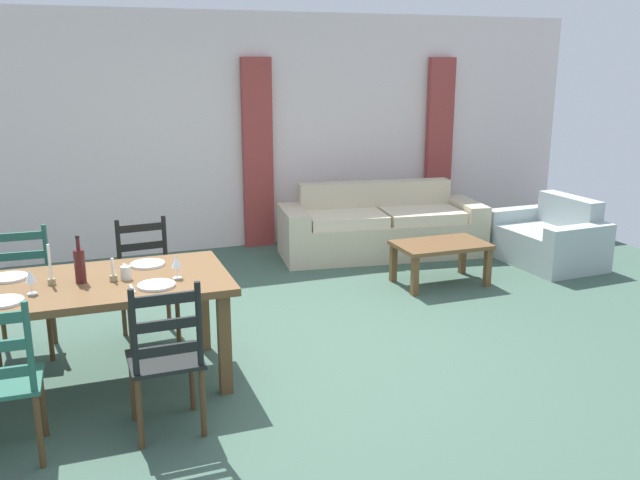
% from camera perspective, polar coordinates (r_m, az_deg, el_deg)
% --- Properties ---
extents(ground_plane, '(9.60, 9.60, 0.02)m').
position_cam_1_polar(ground_plane, '(5.21, -2.35, -9.72)').
color(ground_plane, '#3C5748').
extents(wall_far, '(9.60, 0.16, 2.70)m').
position_cam_1_polar(wall_far, '(7.99, -9.79, 8.80)').
color(wall_far, silver).
rests_on(wall_far, ground_plane).
extents(curtain_panel_left, '(0.35, 0.08, 2.20)m').
position_cam_1_polar(curtain_panel_left, '(8.02, -5.24, 7.17)').
color(curtain_panel_left, '#993A36').
rests_on(curtain_panel_left, ground_plane).
extents(curtain_panel_right, '(0.35, 0.08, 2.20)m').
position_cam_1_polar(curtain_panel_right, '(8.93, 9.94, 7.79)').
color(curtain_panel_right, '#993A36').
rests_on(curtain_panel_right, ground_plane).
extents(dining_table, '(1.90, 0.96, 0.75)m').
position_cam_1_polar(dining_table, '(4.73, -19.28, -4.39)').
color(dining_table, brown).
rests_on(dining_table, ground_plane).
extents(dining_chair_near_right, '(0.43, 0.41, 0.96)m').
position_cam_1_polar(dining_chair_near_right, '(4.10, -12.78, -9.65)').
color(dining_chair_near_right, black).
rests_on(dining_chair_near_right, ground_plane).
extents(dining_chair_far_left, '(0.44, 0.42, 0.96)m').
position_cam_1_polar(dining_chair_far_left, '(5.55, -23.64, -4.04)').
color(dining_chair_far_left, '#225548').
rests_on(dining_chair_far_left, ground_plane).
extents(dining_chair_far_right, '(0.45, 0.43, 0.96)m').
position_cam_1_polar(dining_chair_far_right, '(5.53, -14.31, -3.30)').
color(dining_chair_far_right, black).
rests_on(dining_chair_far_right, ground_plane).
extents(dinner_plate_near_left, '(0.24, 0.24, 0.02)m').
position_cam_1_polar(dinner_plate_near_left, '(4.49, -25.06, -4.71)').
color(dinner_plate_near_left, white).
rests_on(dinner_plate_near_left, dining_table).
extents(dinner_plate_near_right, '(0.24, 0.24, 0.02)m').
position_cam_1_polar(dinner_plate_near_right, '(4.48, -13.56, -3.70)').
color(dinner_plate_near_right, white).
rests_on(dinner_plate_near_right, dining_table).
extents(fork_near_right, '(0.03, 0.17, 0.01)m').
position_cam_1_polar(fork_near_right, '(4.47, -15.46, -3.95)').
color(fork_near_right, silver).
rests_on(fork_near_right, dining_table).
extents(dinner_plate_far_left, '(0.24, 0.24, 0.02)m').
position_cam_1_polar(dinner_plate_far_left, '(4.96, -24.63, -2.87)').
color(dinner_plate_far_left, white).
rests_on(dinner_plate_far_left, dining_table).
extents(dinner_plate_far_right, '(0.24, 0.24, 0.02)m').
position_cam_1_polar(dinner_plate_far_right, '(4.96, -14.26, -1.97)').
color(dinner_plate_far_right, white).
rests_on(dinner_plate_far_right, dining_table).
extents(fork_far_right, '(0.03, 0.17, 0.01)m').
position_cam_1_polar(fork_far_right, '(4.95, -15.98, -2.19)').
color(fork_far_right, silver).
rests_on(fork_far_right, dining_table).
extents(wine_bottle, '(0.07, 0.07, 0.32)m').
position_cam_1_polar(wine_bottle, '(4.67, -19.49, -2.00)').
color(wine_bottle, '#471919').
rests_on(wine_bottle, dining_table).
extents(wine_glass_near_left, '(0.06, 0.06, 0.16)m').
position_cam_1_polar(wine_glass_near_left, '(4.56, -23.13, -2.87)').
color(wine_glass_near_left, white).
rests_on(wine_glass_near_left, dining_table).
extents(wine_glass_near_right, '(0.06, 0.06, 0.16)m').
position_cam_1_polar(wine_glass_near_right, '(4.59, -11.96, -1.85)').
color(wine_glass_near_right, white).
rests_on(wine_glass_near_right, dining_table).
extents(coffee_cup_primary, '(0.07, 0.07, 0.09)m').
position_cam_1_polar(coffee_cup_primary, '(4.67, -15.98, -2.67)').
color(coffee_cup_primary, silver).
rests_on(coffee_cup_primary, dining_table).
extents(candle_tall, '(0.05, 0.05, 0.27)m').
position_cam_1_polar(candle_tall, '(4.70, -21.64, -2.60)').
color(candle_tall, '#998C66').
rests_on(candle_tall, dining_table).
extents(candle_short, '(0.05, 0.05, 0.16)m').
position_cam_1_polar(candle_short, '(4.66, -16.95, -2.83)').
color(candle_short, '#998C66').
rests_on(candle_short, dining_table).
extents(couch, '(2.36, 1.09, 0.80)m').
position_cam_1_polar(couch, '(7.82, 5.07, 0.95)').
color(couch, '#C5B697').
rests_on(couch, ground_plane).
extents(coffee_table, '(0.90, 0.56, 0.42)m').
position_cam_1_polar(coffee_table, '(6.80, 10.08, -0.77)').
color(coffee_table, brown).
rests_on(coffee_table, ground_plane).
extents(armchair_upholstered, '(0.85, 1.20, 0.72)m').
position_cam_1_polar(armchair_upholstered, '(7.87, 18.76, -0.01)').
color(armchair_upholstered, '#A4B2B1').
rests_on(armchair_upholstered, ground_plane).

